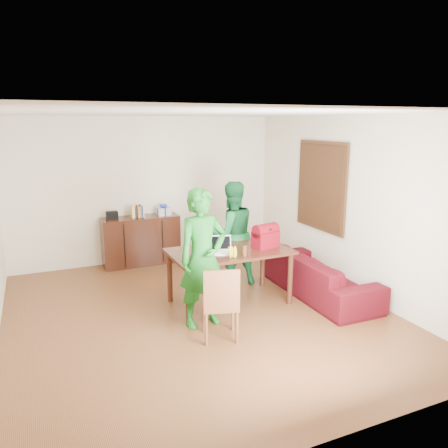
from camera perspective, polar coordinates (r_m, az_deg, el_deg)
name	(u,v)px	position (r m, az deg, el deg)	size (l,w,h in m)	color
room	(195,220)	(5.87, -3.84, 0.51)	(5.20, 5.70, 2.90)	#4A2A12
table	(230,257)	(6.29, 0.73, -4.32)	(1.73, 0.99, 0.81)	#31190D
chair	(220,318)	(5.43, -0.52, -12.12)	(0.52, 0.51, 0.94)	brown
person_near	(203,258)	(5.58, -2.80, -4.49)	(0.66, 0.43, 1.80)	#16651C
person_far	(231,234)	(7.00, 0.97, -1.29)	(0.82, 0.64, 1.69)	#145A2A
laptop	(221,250)	(6.09, -0.44, -3.46)	(0.37, 0.31, 0.22)	white
bananas	(233,255)	(5.91, 1.14, -4.13)	(0.16, 0.10, 0.06)	gold
bottle	(245,250)	(5.97, 2.70, -3.39)	(0.06, 0.06, 0.17)	#582E14
red_bag	(266,238)	(6.39, 5.45, -1.84)	(0.38, 0.22, 0.28)	maroon
sofa	(319,275)	(6.88, 12.30, -6.51)	(2.13, 0.83, 0.62)	#3A0711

